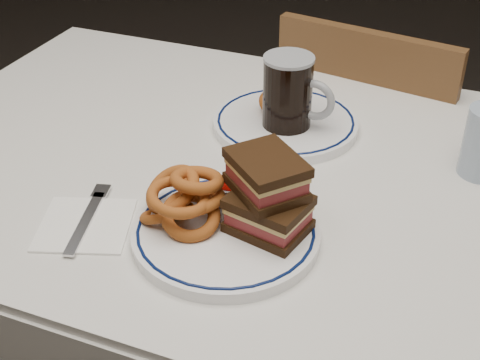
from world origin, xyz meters
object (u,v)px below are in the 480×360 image
at_px(main_plate, 226,233).
at_px(far_plate, 285,123).
at_px(reuben_sandwich, 268,194).
at_px(chair_far, 369,169).
at_px(beer_mug, 289,96).

bearing_deg(main_plate, far_plate, 94.04).
bearing_deg(main_plate, reuben_sandwich, 27.86).
distance_m(main_plate, reuben_sandwich, 0.09).
height_order(chair_far, far_plate, chair_far).
xyz_separation_m(reuben_sandwich, far_plate, (-0.08, 0.31, -0.06)).
bearing_deg(beer_mug, chair_far, 75.75).
distance_m(chair_far, beer_mug, 0.53).
bearing_deg(reuben_sandwich, main_plate, -152.14).
relative_size(chair_far, beer_mug, 5.77).
relative_size(main_plate, beer_mug, 1.83).
bearing_deg(chair_far, reuben_sandwich, -92.56).
bearing_deg(reuben_sandwich, far_plate, 103.70).
height_order(reuben_sandwich, beer_mug, beer_mug).
xyz_separation_m(chair_far, reuben_sandwich, (-0.03, -0.68, 0.36)).
relative_size(beer_mug, far_plate, 0.56).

